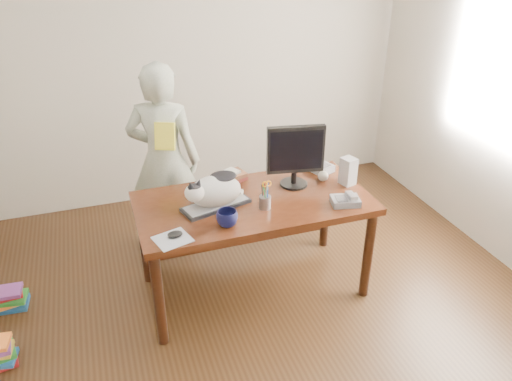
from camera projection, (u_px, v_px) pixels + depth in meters
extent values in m
plane|color=black|center=(283.00, 342.00, 3.27)|extent=(4.50, 4.50, 0.00)
plane|color=beige|center=(195.00, 57.00, 4.50)|extent=(4.00, 0.00, 4.00)
cube|color=black|center=(254.00, 203.00, 3.43)|extent=(1.60, 0.80, 0.05)
cylinder|color=black|center=(159.00, 300.00, 3.11)|extent=(0.07, 0.07, 0.70)
cylinder|color=black|center=(368.00, 255.00, 3.53)|extent=(0.07, 0.07, 0.70)
cylinder|color=black|center=(144.00, 242.00, 3.68)|extent=(0.07, 0.07, 0.70)
cylinder|color=black|center=(326.00, 209.00, 4.10)|extent=(0.07, 0.07, 0.70)
cube|color=black|center=(239.00, 218.00, 3.88)|extent=(1.45, 0.03, 0.50)
cube|color=black|center=(216.00, 205.00, 3.33)|extent=(0.49, 0.29, 0.02)
cube|color=#A5A5AA|center=(216.00, 203.00, 3.32)|extent=(0.45, 0.25, 0.01)
ellipsoid|color=silver|center=(215.00, 191.00, 3.28)|extent=(0.39, 0.30, 0.21)
ellipsoid|color=silver|center=(195.00, 193.00, 3.16)|extent=(0.15, 0.15, 0.12)
ellipsoid|color=black|center=(194.00, 187.00, 3.14)|extent=(0.11, 0.10, 0.04)
cone|color=black|center=(191.00, 185.00, 3.11)|extent=(0.07, 0.07, 0.07)
cone|color=black|center=(199.00, 183.00, 3.14)|extent=(0.07, 0.06, 0.07)
ellipsoid|color=black|center=(223.00, 176.00, 3.27)|extent=(0.22, 0.19, 0.04)
cylinder|color=silver|center=(233.00, 191.00, 3.43)|extent=(0.13, 0.13, 0.05)
cylinder|color=black|center=(294.00, 184.00, 3.61)|extent=(0.23, 0.23, 0.02)
cylinder|color=black|center=(294.00, 177.00, 3.58)|extent=(0.05, 0.05, 0.09)
cube|color=black|center=(296.00, 149.00, 3.46)|extent=(0.41, 0.12, 0.34)
cube|color=black|center=(296.00, 151.00, 3.44)|extent=(0.36, 0.07, 0.29)
cylinder|color=gray|center=(265.00, 202.00, 3.30)|extent=(0.08, 0.08, 0.09)
cylinder|color=black|center=(262.00, 192.00, 3.26)|extent=(0.02, 0.03, 0.13)
cylinder|color=#0C44B0|center=(268.00, 193.00, 3.26)|extent=(0.02, 0.03, 0.13)
cylinder|color=#B52919|center=(264.00, 191.00, 3.28)|extent=(0.01, 0.03, 0.13)
cylinder|color=#187B27|center=(265.00, 193.00, 3.25)|extent=(0.02, 0.03, 0.13)
cylinder|color=#9D9DA1|center=(266.00, 191.00, 3.26)|extent=(0.02, 0.02, 0.10)
cylinder|color=#9D9DA1|center=(267.00, 191.00, 3.26)|extent=(0.01, 0.02, 0.10)
torus|color=orange|center=(265.00, 184.00, 3.23)|extent=(0.04, 0.02, 0.04)
torus|color=orange|center=(269.00, 184.00, 3.24)|extent=(0.04, 0.02, 0.04)
cube|color=#AEB2BB|center=(172.00, 239.00, 2.99)|extent=(0.25, 0.24, 0.00)
ellipsoid|color=black|center=(175.00, 234.00, 3.00)|extent=(0.11, 0.08, 0.04)
imported|color=black|center=(227.00, 218.00, 3.10)|extent=(0.19, 0.19, 0.11)
cube|color=slate|center=(345.00, 201.00, 3.35)|extent=(0.21, 0.17, 0.05)
cube|color=#47474A|center=(341.00, 199.00, 3.33)|extent=(0.09, 0.11, 0.01)
cube|color=#9D9DA1|center=(351.00, 195.00, 3.35)|extent=(0.08, 0.16, 0.05)
cube|color=#969699|center=(348.00, 171.00, 3.58)|extent=(0.11, 0.12, 0.20)
sphere|color=white|center=(323.00, 176.00, 3.65)|extent=(0.08, 0.08, 0.08)
cube|color=#4C1714|center=(231.00, 179.00, 3.66)|extent=(0.25, 0.22, 0.03)
cube|color=#522F1C|center=(232.00, 175.00, 3.65)|extent=(0.22, 0.19, 0.03)
cube|color=silver|center=(230.00, 173.00, 3.63)|extent=(0.16, 0.15, 0.02)
cube|color=slate|center=(319.00, 167.00, 3.81)|extent=(0.21, 0.23, 0.05)
cube|color=#47474A|center=(322.00, 165.00, 3.78)|extent=(0.13, 0.13, 0.01)
imported|color=beige|center=(164.00, 160.00, 3.91)|extent=(0.67, 0.57, 1.56)
cube|color=yellow|center=(165.00, 136.00, 3.64)|extent=(0.17, 0.14, 0.21)
cube|color=#174D8D|center=(11.00, 305.00, 3.57)|extent=(0.25, 0.19, 0.03)
cube|color=orange|center=(9.00, 301.00, 3.55)|extent=(0.22, 0.19, 0.03)
cube|color=#28852A|center=(10.00, 298.00, 3.53)|extent=(0.24, 0.19, 0.03)
cube|color=#A61719|center=(8.00, 294.00, 3.53)|extent=(0.21, 0.16, 0.03)
cube|color=#773789|center=(6.00, 292.00, 3.50)|extent=(0.22, 0.17, 0.03)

